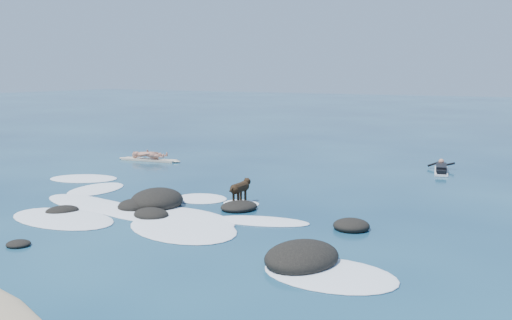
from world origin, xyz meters
The scene contains 6 objects.
ground centered at (0.00, 0.00, 0.00)m, with size 160.00×160.00×0.00m, color #0A2642.
reef_rocks centered at (-0.16, -1.68, 0.12)m, with size 11.72×6.85×0.66m.
breaking_foam centered at (0.08, -0.60, 0.01)m, with size 14.16×6.80×0.12m.
standing_surfer_rig centered at (-5.93, 6.52, 0.67)m, with size 3.00×0.91×1.71m.
paddling_surfer_rig centered at (5.58, 9.89, 0.14)m, with size 1.14×2.34×0.40m.
dog centered at (1.69, 1.56, 0.49)m, with size 0.30×1.17×0.74m.
Camera 1 is at (10.08, -12.18, 3.81)m, focal length 40.00 mm.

